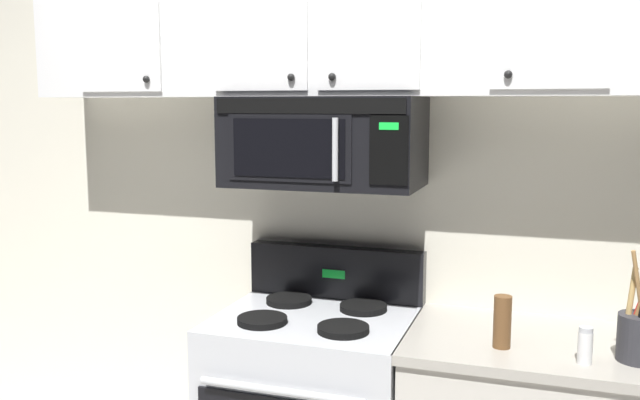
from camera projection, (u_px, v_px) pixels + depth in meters
name	position (u px, v px, depth m)	size (l,w,h in m)	color
back_wall	(342.00, 191.00, 2.96)	(5.20, 0.10, 2.70)	silver
over_range_microwave	(324.00, 142.00, 2.70)	(0.76, 0.43, 0.35)	black
upper_cabinets	(327.00, 25.00, 2.67)	(2.50, 0.36, 0.55)	silver
utensil_crock_charcoal	(640.00, 331.00, 2.20)	(0.14, 0.14, 0.39)	#2D2D33
salt_shaker	(585.00, 345.00, 2.19)	(0.05, 0.05, 0.12)	white
pepper_mill	(502.00, 322.00, 2.33)	(0.06, 0.06, 0.18)	brown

